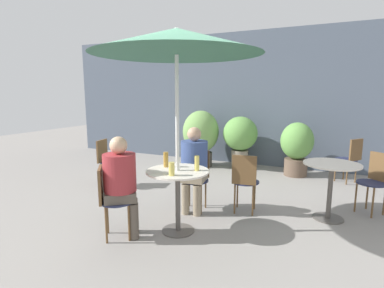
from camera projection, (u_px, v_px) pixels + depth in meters
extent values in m
plane|color=gray|center=(175.00, 231.00, 3.60)|extent=(20.00, 20.00, 0.00)
cube|color=#4C5666|center=(253.00, 99.00, 6.78)|extent=(10.00, 0.06, 3.00)
cylinder|color=#514C47|center=(178.00, 230.00, 3.60)|extent=(0.39, 0.39, 0.01)
cylinder|color=#514C47|center=(178.00, 201.00, 3.54)|extent=(0.06, 0.06, 0.72)
cylinder|color=silver|center=(178.00, 171.00, 3.48)|extent=(0.74, 0.74, 0.02)
cylinder|color=#514C47|center=(328.00, 218.00, 3.96)|extent=(0.39, 0.39, 0.01)
cylinder|color=#514C47|center=(330.00, 192.00, 3.89)|extent=(0.06, 0.06, 0.72)
cylinder|color=silver|center=(332.00, 164.00, 3.83)|extent=(0.70, 0.70, 0.02)
cylinder|color=#232847|center=(195.00, 180.00, 4.19)|extent=(0.38, 0.38, 0.02)
cylinder|color=brown|center=(206.00, 194.00, 4.30)|extent=(0.02, 0.02, 0.42)
cylinder|color=brown|center=(189.00, 192.00, 4.37)|extent=(0.02, 0.02, 0.42)
cylinder|color=brown|center=(201.00, 199.00, 4.07)|extent=(0.02, 0.02, 0.42)
cylinder|color=brown|center=(184.00, 197.00, 4.14)|extent=(0.02, 0.02, 0.42)
cube|color=brown|center=(198.00, 163.00, 4.31)|extent=(0.32, 0.07, 0.39)
cylinder|color=#232847|center=(117.00, 201.00, 3.38)|extent=(0.38, 0.38, 0.02)
cylinder|color=brown|center=(107.00, 216.00, 3.51)|extent=(0.02, 0.02, 0.42)
cylinder|color=brown|center=(106.00, 225.00, 3.28)|extent=(0.02, 0.02, 0.42)
cylinder|color=brown|center=(129.00, 214.00, 3.56)|extent=(0.02, 0.02, 0.42)
cylinder|color=brown|center=(129.00, 223.00, 3.33)|extent=(0.02, 0.02, 0.42)
cube|color=brown|center=(101.00, 185.00, 3.31)|extent=(0.22, 0.27, 0.39)
cylinder|color=#232847|center=(245.00, 182.00, 4.13)|extent=(0.38, 0.38, 0.02)
cylinder|color=brown|center=(235.00, 199.00, 4.09)|extent=(0.02, 0.02, 0.42)
cylinder|color=brown|center=(253.00, 201.00, 4.02)|extent=(0.02, 0.02, 0.42)
cylinder|color=brown|center=(237.00, 193.00, 4.32)|extent=(0.02, 0.02, 0.42)
cylinder|color=brown|center=(255.00, 195.00, 4.25)|extent=(0.02, 0.02, 0.42)
cube|color=brown|center=(244.00, 170.00, 3.94)|extent=(0.32, 0.07, 0.39)
cylinder|color=#232847|center=(346.00, 159.00, 5.53)|extent=(0.38, 0.38, 0.02)
cylinder|color=brown|center=(347.00, 173.00, 5.40)|extent=(0.02, 0.02, 0.42)
cylinder|color=brown|center=(356.00, 172.00, 5.51)|extent=(0.02, 0.02, 0.42)
cylinder|color=brown|center=(335.00, 170.00, 5.62)|extent=(0.02, 0.02, 0.42)
cylinder|color=brown|center=(344.00, 169.00, 5.73)|extent=(0.02, 0.02, 0.42)
cube|color=brown|center=(356.00, 150.00, 5.34)|extent=(0.22, 0.27, 0.39)
cylinder|color=#232847|center=(371.00, 183.00, 4.06)|extent=(0.38, 0.38, 0.02)
cylinder|color=brown|center=(384.00, 200.00, 4.04)|extent=(0.02, 0.02, 0.42)
cylinder|color=brown|center=(367.00, 195.00, 4.26)|extent=(0.02, 0.02, 0.42)
cylinder|color=brown|center=(373.00, 203.00, 3.94)|extent=(0.02, 0.02, 0.42)
cylinder|color=brown|center=(356.00, 197.00, 4.16)|extent=(0.02, 0.02, 0.42)
cube|color=brown|center=(381.00, 167.00, 4.10)|extent=(0.27, 0.23, 0.39)
cylinder|color=#232847|center=(111.00, 163.00, 5.25)|extent=(0.38, 0.38, 0.02)
cylinder|color=brown|center=(109.00, 173.00, 5.44)|extent=(0.02, 0.02, 0.42)
cylinder|color=brown|center=(102.00, 176.00, 5.20)|extent=(0.02, 0.02, 0.42)
cylinder|color=brown|center=(121.00, 174.00, 5.38)|extent=(0.02, 0.02, 0.42)
cylinder|color=brown|center=(115.00, 177.00, 5.14)|extent=(0.02, 0.02, 0.42)
cube|color=brown|center=(102.00, 151.00, 5.26)|extent=(0.09, 0.32, 0.39)
cylinder|color=gray|center=(185.00, 199.00, 4.08)|extent=(0.11, 0.11, 0.42)
cylinder|color=gray|center=(197.00, 200.00, 4.03)|extent=(0.11, 0.11, 0.42)
cube|color=gray|center=(194.00, 177.00, 4.14)|extent=(0.35, 0.38, 0.11)
cylinder|color=#384C84|center=(194.00, 157.00, 4.09)|extent=(0.37, 0.37, 0.45)
sphere|color=tan|center=(194.00, 134.00, 4.04)|extent=(0.19, 0.19, 0.19)
cylinder|color=brown|center=(134.00, 221.00, 3.38)|extent=(0.11, 0.11, 0.42)
cylinder|color=brown|center=(133.00, 215.00, 3.54)|extent=(0.11, 0.11, 0.42)
cube|color=brown|center=(121.00, 195.00, 3.38)|extent=(0.46, 0.46, 0.11)
cylinder|color=#9E2D33|center=(120.00, 173.00, 3.34)|extent=(0.36, 0.36, 0.42)
sphere|color=#DBAD89|center=(118.00, 145.00, 3.28)|extent=(0.20, 0.20, 0.20)
cylinder|color=#DBC65B|center=(197.00, 163.00, 3.46)|extent=(0.06, 0.06, 0.17)
cylinder|color=#B28433|center=(166.00, 160.00, 3.63)|extent=(0.06, 0.06, 0.18)
cylinder|color=#DBC65B|center=(172.00, 169.00, 3.25)|extent=(0.06, 0.06, 0.15)
cylinder|color=#47423D|center=(201.00, 159.00, 6.84)|extent=(0.52, 0.52, 0.32)
ellipsoid|color=#709E51|center=(201.00, 132.00, 6.74)|extent=(0.81, 0.81, 0.94)
cylinder|color=slate|center=(240.00, 159.00, 6.59)|extent=(0.37, 0.37, 0.41)
ellipsoid|color=#609947|center=(240.00, 133.00, 6.49)|extent=(0.74, 0.74, 0.73)
cylinder|color=brown|center=(295.00, 167.00, 6.02)|extent=(0.45, 0.45, 0.34)
ellipsoid|color=#609947|center=(297.00, 141.00, 5.93)|extent=(0.64, 0.64, 0.73)
cylinder|color=silver|center=(177.00, 135.00, 3.41)|extent=(0.04, 0.04, 2.33)
cone|color=#33664C|center=(177.00, 41.00, 3.24)|extent=(1.88, 1.88, 0.28)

